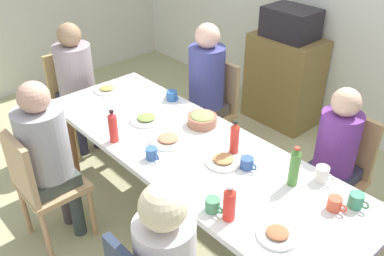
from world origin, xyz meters
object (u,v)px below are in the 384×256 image
Objects in this scene: bottle_3 at (294,167)px; cup_6 at (322,174)px; chair_0 at (337,168)px; chair_5 at (74,95)px; person_3 at (47,150)px; person_5 at (76,77)px; chair_2 at (213,105)px; cup_0 at (172,96)px; microwave at (291,23)px; plate_0 at (223,160)px; bottle_0 at (235,139)px; cup_2 at (335,204)px; person_0 at (334,154)px; cup_1 at (213,205)px; bottle_2 at (229,204)px; plate_3 at (107,89)px; cup_5 at (152,154)px; dining_table at (192,157)px; person_2 at (206,84)px; bottle_1 at (113,127)px; cup_4 at (356,200)px; cup_3 at (247,163)px; chair_3 at (40,182)px; plate_2 at (146,119)px; plate_1 at (168,140)px; side_cabinet at (284,80)px; bowl_0 at (202,119)px; plate_4 at (277,234)px.

cup_6 is at bearing 58.29° from bottle_3.
chair_0 is 1.00× the size of chair_5.
person_5 is (-0.90, 0.71, -0.01)m from person_3.
cup_0 is at bearing -88.08° from chair_2.
microwave is at bearing 140.64° from chair_0.
bottle_3 is (0.41, 0.14, 0.10)m from plate_0.
cup_2 is at bearing 1.58° from bottle_0.
person_0 is 1.24m from chair_2.
person_5 is at bearing -161.76° from person_0.
plate_0 is at bearing -115.98° from chair_0.
cup_6 is (1.36, -0.47, 0.27)m from chair_2.
bottle_3 is at bearing 73.57° from cup_1.
person_0 is 5.41× the size of bottle_2.
person_5 reaches higher than chair_0.
cup_5 is at bearing -16.96° from plate_3.
dining_table is 1.08m from plate_3.
chair_2 is 0.71× the size of person_2.
cup_2 is at bearing 23.30° from cup_5.
chair_2 is 1.45m from bottle_3.
dining_table is at bearing 0.00° from chair_5.
person_3 is at bearing -90.86° from cup_0.
person_3 reaches higher than bottle_1.
cup_0 is 1.59m from cup_4.
cup_0 is 1.01m from cup_3.
chair_3 is 3.77× the size of plate_2.
person_0 is at bearing 109.84° from cup_6.
dining_table is 9.72× the size of plate_1.
side_cabinet is at bearing 74.68° from plate_3.
side_cabinet is (0.02, 0.99, -0.06)m from chair_2.
cup_0 is at bearing 177.94° from cup_4.
bowl_0 is at bearing 145.08° from bottle_2.
plate_3 is 1.46m from cup_3.
bottle_3 is 0.52× the size of microwave.
bottle_2 is at bearing -60.32° from cup_3.
cup_4 is at bearing -53.92° from chair_0.
plate_4 is (0.24, -1.00, 0.24)m from chair_0.
cup_1 is at bearing -110.36° from cup_6.
person_3 is at bearing -150.41° from cup_2.
bottle_3 reaches higher than plate_3.
bowl_0 is 1.63m from side_cabinet.
cup_4 is (0.61, 0.17, 0.01)m from cup_3.
bottle_2 reaches higher than cup_4.
chair_0 is 8.03× the size of cup_2.
cup_2 is (1.54, -0.53, 0.02)m from person_2.
person_0 is 1.82m from plate_3.
plate_4 is at bearing -106.47° from cup_4.
dining_table is at bearing -146.01° from bottle_0.
chair_3 reaches higher than cup_3.
bottle_1 is at bearing -132.99° from plate_1.
person_5 reaches higher than plate_4.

